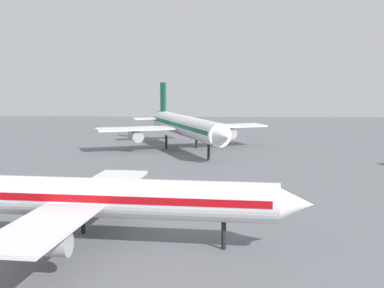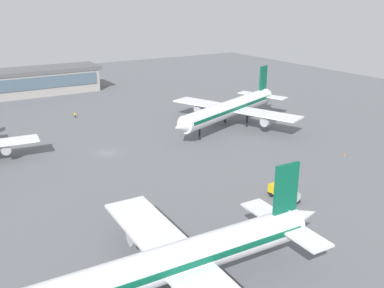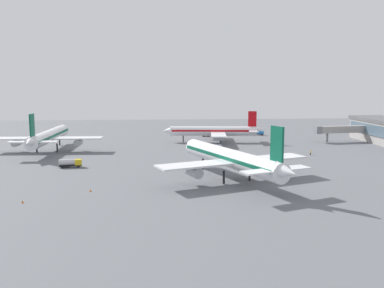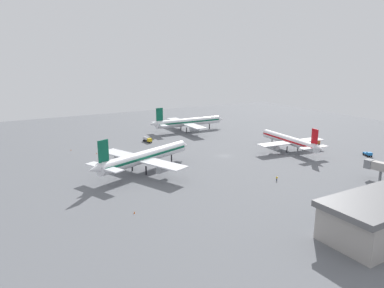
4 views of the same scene
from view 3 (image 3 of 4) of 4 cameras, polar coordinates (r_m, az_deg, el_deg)
name	(u,v)px [view 3 (image 3 of 4)]	position (r m, az deg, el deg)	size (l,w,h in m)	color
ground	(204,155)	(146.16, 1.64, -1.46)	(288.00, 288.00, 0.00)	slate
airplane_at_gate	(49,136)	(161.81, -18.50, 0.96)	(48.20, 38.59, 14.68)	white
airplane_taxiing	(231,158)	(107.81, 5.22, -1.92)	(48.22, 39.78, 15.31)	white
airplane_distant	(214,131)	(176.78, 2.99, 1.73)	(34.03, 42.26, 12.85)	white
baggage_tug	(206,134)	(196.46, 1.90, 1.34)	(2.62, 3.44, 2.30)	black
fuel_truck	(70,163)	(129.14, -15.85, -2.41)	(2.80, 6.48, 2.50)	black
pushback_tractor	(259,133)	(203.71, 8.94, 1.44)	(3.60, 4.79, 1.90)	black
ground_crew_worker	(311,153)	(150.96, 15.47, -1.12)	(0.53, 0.53, 1.67)	#1E2338
jet_bridge	(341,130)	(188.41, 19.16, 1.83)	(5.72, 24.33, 6.74)	#9E9993
safety_cone_mid_apron	(90,190)	(100.02, -13.36, -5.98)	(0.44, 0.44, 0.60)	#EA590C
safety_cone_far_side	(22,202)	(94.78, -21.58, -7.12)	(0.44, 0.44, 0.60)	#EA590C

